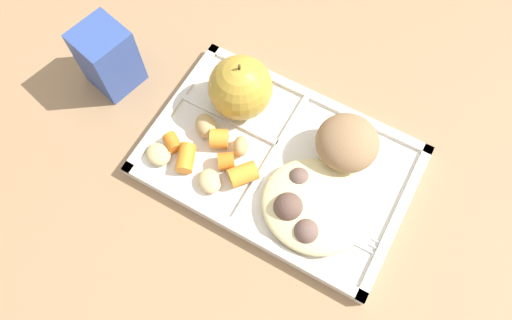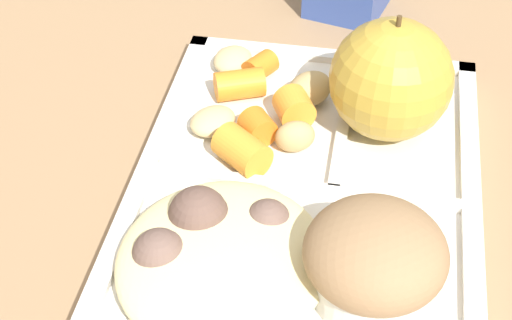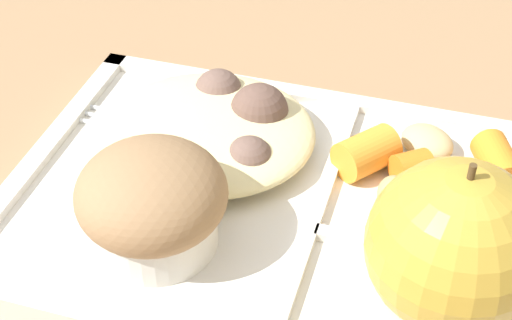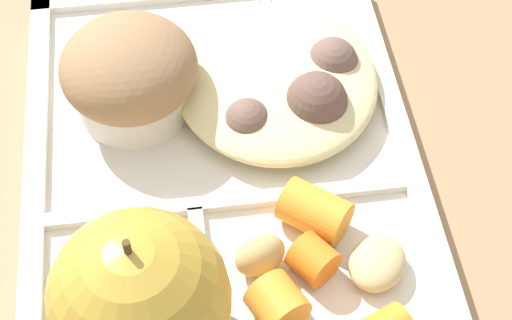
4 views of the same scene
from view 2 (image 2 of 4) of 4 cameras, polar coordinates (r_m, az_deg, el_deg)
name	(u,v)px [view 2 (image 2 of 4)]	position (r m, az deg, el deg)	size (l,w,h in m)	color
ground	(302,216)	(0.56, 3.25, -3.96)	(6.00, 6.00, 0.00)	#997551
lunch_tray	(303,207)	(0.55, 3.30, -3.34)	(0.36, 0.24, 0.02)	silver
green_apple	(391,80)	(0.59, 9.48, 5.60)	(0.09, 0.09, 0.10)	#B79333
bran_muffin	(374,260)	(0.48, 8.33, -7.01)	(0.08, 0.08, 0.06)	silver
carrot_slice_near_corner	(242,151)	(0.57, -0.99, 0.66)	(0.03, 0.03, 0.04)	orange
carrot_slice_large	(294,108)	(0.60, 2.70, 3.69)	(0.03, 0.03, 0.02)	orange
carrot_slice_edge	(258,127)	(0.59, 0.11, 2.33)	(0.02, 0.02, 0.02)	orange
carrot_slice_center	(260,66)	(0.65, 0.31, 6.61)	(0.02, 0.02, 0.02)	orange
carrot_slice_back	(240,84)	(0.63, -1.16, 5.34)	(0.02, 0.02, 0.04)	orange
potato_chunk_large	(213,121)	(0.60, -3.05, 2.74)	(0.04, 0.03, 0.02)	tan
potato_chunk_wedge	(295,136)	(0.58, 2.76, 1.67)	(0.03, 0.02, 0.02)	tan
potato_chunk_corner	(310,89)	(0.63, 3.79, 5.01)	(0.04, 0.03, 0.03)	tan
potato_chunk_golden	(233,60)	(0.66, -1.64, 7.05)	(0.04, 0.03, 0.02)	tan
egg_noodle_pile	(222,260)	(0.49, -2.40, -7.06)	(0.14, 0.13, 0.03)	beige
meatball_side	(199,216)	(0.51, -4.06, -3.96)	(0.04, 0.04, 0.04)	brown
meatball_front	(268,222)	(0.51, 0.84, -4.39)	(0.03, 0.03, 0.03)	brown
meatball_center	(160,255)	(0.49, -6.80, -6.67)	(0.03, 0.03, 0.03)	brown
plastic_fork	(196,320)	(0.48, -4.24, -11.17)	(0.15, 0.02, 0.00)	silver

